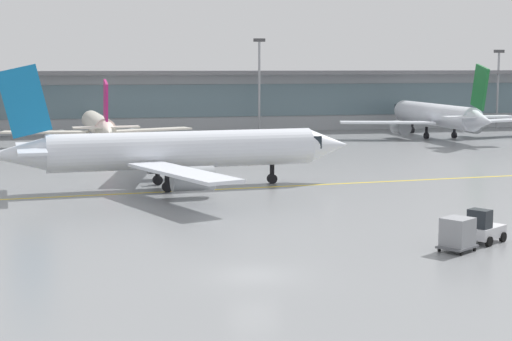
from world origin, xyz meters
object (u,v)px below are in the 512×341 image
object	(u,v)px
cargo_dolly_lead	(457,233)
gate_airplane_1	(98,125)
taxiing_regional_jet	(179,151)
apron_light_mast_3	(498,85)
baggage_tug	(484,228)
gate_airplane_2	(436,116)
apron_light_mast_2	(259,82)

from	to	relation	value
cargo_dolly_lead	gate_airplane_1	bearing A→B (deg)	71.60
cargo_dolly_lead	taxiing_regional_jet	bearing A→B (deg)	80.66
taxiing_regional_jet	cargo_dolly_lead	distance (m)	30.39
taxiing_regional_jet	apron_light_mast_3	distance (m)	80.67
baggage_tug	apron_light_mast_3	bearing A→B (deg)	27.22
taxiing_regional_jet	baggage_tug	world-z (taller)	taxiing_regional_jet
gate_airplane_2	apron_light_mast_2	world-z (taller)	apron_light_mast_2
gate_airplane_1	apron_light_mast_2	bearing A→B (deg)	-65.99
apron_light_mast_2	baggage_tug	bearing A→B (deg)	-92.81
cargo_dolly_lead	baggage_tug	bearing A→B (deg)	0.00
gate_airplane_1	gate_airplane_2	distance (m)	48.38
taxiing_regional_jet	apron_light_mast_2	world-z (taller)	apron_light_mast_2
cargo_dolly_lead	apron_light_mast_2	world-z (taller)	apron_light_mast_2
baggage_tug	apron_light_mast_2	world-z (taller)	apron_light_mast_2
gate_airplane_2	cargo_dolly_lead	world-z (taller)	gate_airplane_2
cargo_dolly_lead	apron_light_mast_3	world-z (taller)	apron_light_mast_3
baggage_tug	cargo_dolly_lead	bearing A→B (deg)	-180.00
apron_light_mast_2	cargo_dolly_lead	bearing A→B (deg)	-94.56
gate_airplane_1	taxiing_regional_jet	distance (m)	39.72
gate_airplane_2	apron_light_mast_3	size ratio (longest dim) A/B	2.48
cargo_dolly_lead	apron_light_mast_3	size ratio (longest dim) A/B	0.20
gate_airplane_2	apron_light_mast_3	world-z (taller)	apron_light_mast_3
gate_airplane_2	baggage_tug	bearing A→B (deg)	157.04
apron_light_mast_2	apron_light_mast_3	world-z (taller)	apron_light_mast_2
taxiing_regional_jet	cargo_dolly_lead	bearing A→B (deg)	-70.59
gate_airplane_1	baggage_tug	size ratio (longest dim) A/B	9.09
gate_airplane_1	cargo_dolly_lead	distance (m)	69.38
taxiing_regional_jet	apron_light_mast_2	xyz separation A→B (m)	(18.86, 52.36, 4.73)
gate_airplane_1	baggage_tug	bearing A→B (deg)	-166.27
gate_airplane_1	cargo_dolly_lead	bearing A→B (deg)	-168.68
gate_airplane_1	apron_light_mast_2	distance (m)	28.38
gate_airplane_2	baggage_tug	size ratio (longest dim) A/B	10.91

